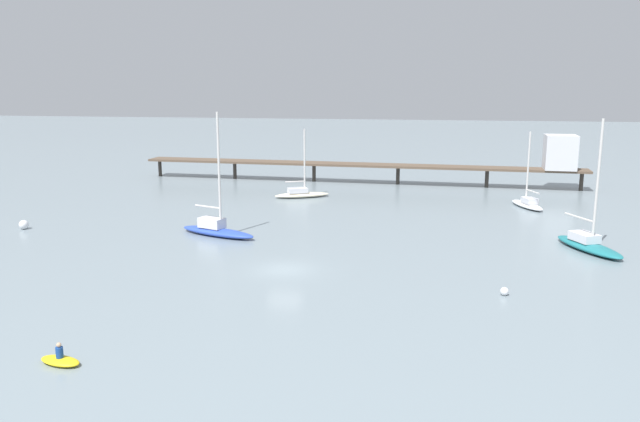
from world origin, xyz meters
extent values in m
plane|color=gray|center=(0.00, 0.00, 0.00)|extent=(400.00, 400.00, 0.00)
cube|color=brown|center=(0.00, 42.33, 2.55)|extent=(61.32, 5.82, 0.30)
cylinder|color=#38332D|center=(-29.60, 43.52, 1.20)|extent=(0.50, 0.50, 2.40)
cylinder|color=#38332D|center=(-17.76, 43.04, 1.20)|extent=(0.50, 0.50, 2.40)
cylinder|color=#38332D|center=(-5.92, 42.56, 1.20)|extent=(0.50, 0.50, 2.40)
cylinder|color=#38332D|center=(5.92, 42.09, 1.20)|extent=(0.50, 0.50, 2.40)
cylinder|color=#38332D|center=(17.76, 41.61, 1.20)|extent=(0.50, 0.50, 2.40)
cylinder|color=#38332D|center=(29.60, 41.14, 1.20)|extent=(0.50, 0.50, 2.40)
cube|color=silver|center=(26.73, 41.25, 4.92)|extent=(4.02, 4.02, 4.43)
ellipsoid|color=#2D4CB7|center=(-8.49, 9.28, 0.35)|extent=(8.19, 4.57, 0.69)
cube|color=silver|center=(-9.09, 9.51, 1.14)|extent=(2.66, 2.06, 0.90)
cylinder|color=silver|center=(-8.11, 9.14, 5.95)|extent=(0.22, 0.22, 10.51)
cylinder|color=silver|center=(-9.48, 9.65, 2.58)|extent=(2.80, 1.18, 0.17)
ellipsoid|color=#1E727A|center=(23.60, 9.91, 0.33)|extent=(5.28, 7.88, 0.66)
cube|color=silver|center=(23.34, 10.46, 1.01)|extent=(2.40, 2.79, 0.70)
cylinder|color=silver|center=(23.77, 9.56, 5.78)|extent=(0.21, 0.21, 10.25)
cylinder|color=silver|center=(22.97, 11.23, 2.50)|extent=(1.74, 3.41, 0.17)
ellipsoid|color=white|center=(21.14, 28.11, 0.29)|extent=(3.80, 6.26, 0.57)
cube|color=silver|center=(21.32, 27.66, 0.89)|extent=(1.78, 2.10, 0.63)
cylinder|color=silver|center=(21.03, 28.39, 4.51)|extent=(0.19, 0.19, 7.86)
cylinder|color=silver|center=(21.51, 27.15, 1.99)|extent=(1.10, 2.54, 0.15)
ellipsoid|color=beige|center=(-4.97, 29.85, 0.30)|extent=(6.92, 4.66, 0.59)
cube|color=silver|center=(-5.46, 29.61, 0.89)|extent=(2.68, 2.22, 0.60)
cylinder|color=silver|center=(-4.67, 29.99, 4.44)|extent=(0.20, 0.20, 7.69)
cylinder|color=silver|center=(-5.75, 29.47, 1.98)|extent=(2.23, 1.19, 0.16)
ellipsoid|color=yellow|center=(-7.17, -17.54, 0.17)|extent=(2.43, 1.47, 0.35)
cylinder|color=navy|center=(-7.17, -17.54, 0.62)|extent=(0.43, 0.43, 0.55)
sphere|color=tan|center=(-7.17, -17.54, 1.02)|extent=(0.24, 0.24, 0.24)
sphere|color=silver|center=(-27.54, 8.46, 0.44)|extent=(0.88, 0.88, 0.88)
sphere|color=silver|center=(15.53, -2.99, 0.28)|extent=(0.55, 0.55, 0.55)
camera|label=1|loc=(10.63, -43.52, 13.62)|focal=35.09mm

